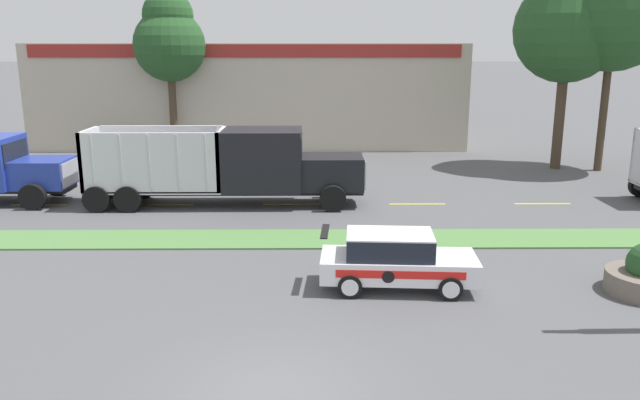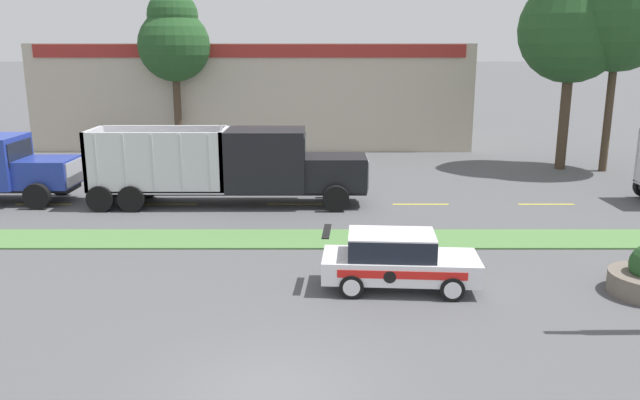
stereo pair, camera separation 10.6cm
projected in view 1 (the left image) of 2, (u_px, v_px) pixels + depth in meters
ground_plane at (273, 393)px, 12.10m from camera, size 600.00×600.00×0.00m
grass_verge at (291, 239)px, 21.74m from camera, size 120.00×2.18×0.06m
centre_line_2 at (39, 205)px, 26.59m from camera, size 2.40×0.14×0.01m
centre_line_3 at (165, 205)px, 26.64m from camera, size 2.40×0.14×0.01m
centre_line_4 at (292, 204)px, 26.69m from camera, size 2.40×0.14×0.01m
centre_line_5 at (417, 204)px, 26.74m from camera, size 2.40×0.14×0.01m
centre_line_6 at (542, 204)px, 26.79m from camera, size 2.40×0.14×0.01m
dump_truck_mid at (248, 166)px, 26.26m from camera, size 11.57×2.77×3.49m
rally_car at (396, 260)px, 17.23m from camera, size 4.40×2.06×1.62m
store_building_backdrop at (255, 92)px, 45.04m from camera, size 28.23×12.10×6.78m
tree_behind_left at (615, 1)px, 31.98m from camera, size 6.02×6.02×12.80m
tree_behind_centre at (169, 39)px, 37.70m from camera, size 4.35×4.35×9.93m
tree_behind_right at (568, 19)px, 32.80m from camera, size 5.59×5.59×11.65m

